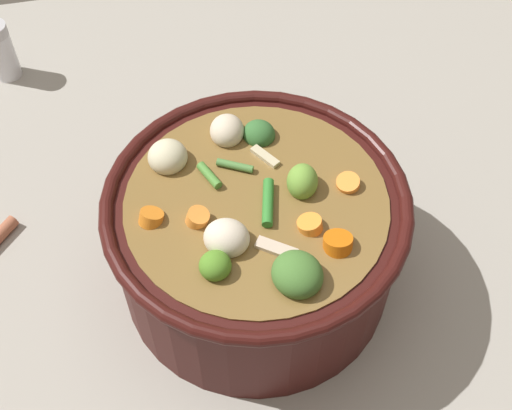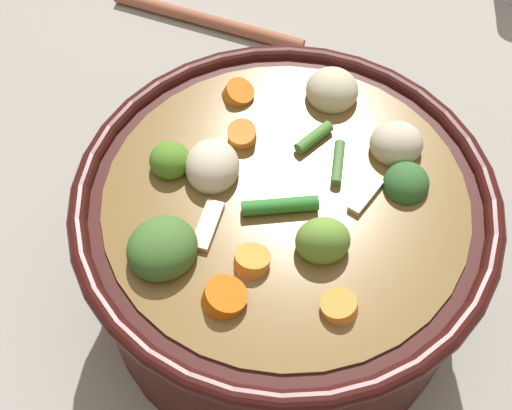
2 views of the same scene
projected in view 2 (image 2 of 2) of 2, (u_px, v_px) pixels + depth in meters
name	position (u px, v px, depth m)	size (l,w,h in m)	color
ground_plane	(280.00, 286.00, 0.57)	(1.10, 1.10, 0.00)	#9E998E
cooking_pot	(283.00, 241.00, 0.51)	(0.30, 0.30, 0.16)	#38110F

